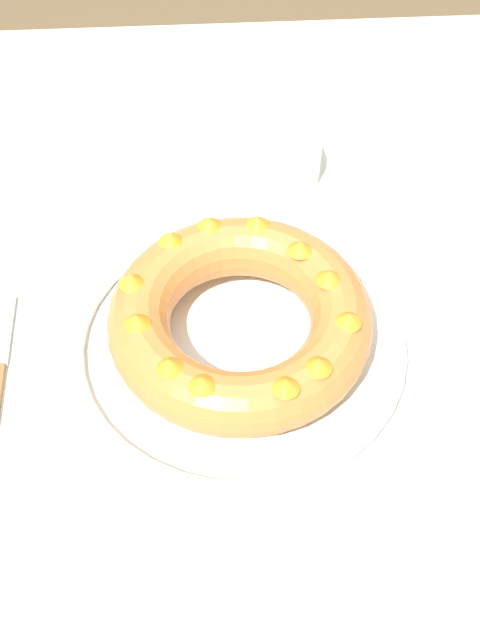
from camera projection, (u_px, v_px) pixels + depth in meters
name	position (u px, v px, depth m)	size (l,w,h in m)	color
ground_plane	(255.00, 631.00, 1.51)	(8.00, 8.00, 0.00)	brown
dining_table	(263.00, 413.00, 0.98)	(1.35, 1.27, 0.76)	silver
serving_dish	(240.00, 347.00, 0.92)	(0.34, 0.34, 0.03)	white
bundt_cake	(240.00, 319.00, 0.89)	(0.27, 0.27, 0.07)	#C67538
side_bowl	(267.00, 161.00, 1.10)	(0.13, 0.13, 0.04)	white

